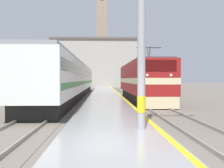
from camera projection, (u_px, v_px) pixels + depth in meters
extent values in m
plane|color=#70665B|center=(105.00, 94.00, 37.48)|extent=(200.00, 200.00, 0.00)
cube|color=#999999|center=(105.00, 95.00, 32.49)|extent=(3.65, 140.00, 0.26)
cube|color=yellow|center=(118.00, 94.00, 32.55)|extent=(0.20, 140.00, 0.00)
cube|color=#70665B|center=(132.00, 96.00, 32.62)|extent=(2.83, 140.00, 0.02)
cube|color=gray|center=(127.00, 95.00, 32.59)|extent=(0.07, 140.00, 0.14)
cube|color=gray|center=(138.00, 95.00, 32.65)|extent=(0.07, 140.00, 0.14)
cube|color=#70665B|center=(75.00, 96.00, 32.35)|extent=(2.83, 140.00, 0.02)
cube|color=gray|center=(69.00, 95.00, 32.32)|extent=(0.07, 140.00, 0.14)
cube|color=gray|center=(81.00, 95.00, 32.37)|extent=(0.07, 140.00, 0.14)
cube|color=black|center=(141.00, 96.00, 25.14)|extent=(2.47, 14.35, 0.90)
cube|color=maroon|center=(141.00, 78.00, 25.10)|extent=(2.90, 15.60, 2.60)
cube|color=beige|center=(141.00, 81.00, 25.11)|extent=(2.92, 15.62, 0.44)
cube|color=beige|center=(159.00, 103.00, 17.50)|extent=(2.75, 0.30, 0.81)
cube|color=black|center=(159.00, 66.00, 17.36)|extent=(2.32, 0.12, 0.80)
sphere|color=white|center=(147.00, 75.00, 17.30)|extent=(0.20, 0.20, 0.20)
sphere|color=white|center=(171.00, 75.00, 17.36)|extent=(0.20, 0.20, 0.20)
cube|color=#4C4C51|center=(141.00, 64.00, 25.08)|extent=(2.61, 14.82, 0.12)
cylinder|color=#333333|center=(150.00, 53.00, 20.82)|extent=(0.06, 0.63, 1.03)
cylinder|color=#333333|center=(148.00, 54.00, 21.52)|extent=(0.06, 0.63, 1.03)
cube|color=#262626|center=(149.00, 48.00, 21.16)|extent=(2.03, 0.08, 0.06)
cube|color=black|center=(73.00, 93.00, 30.17)|extent=(2.46, 35.72, 0.90)
cube|color=silver|center=(73.00, 78.00, 30.13)|extent=(2.90, 37.21, 2.73)
cube|color=black|center=(73.00, 73.00, 30.12)|extent=(2.92, 36.46, 0.64)
cube|color=#338442|center=(73.00, 82.00, 30.14)|extent=(2.92, 36.46, 0.36)
cube|color=gray|center=(73.00, 65.00, 30.11)|extent=(2.67, 37.21, 0.20)
cylinder|color=#9E9EA3|center=(141.00, 17.00, 9.50)|extent=(0.29, 0.29, 8.17)
cylinder|color=yellow|center=(141.00, 104.00, 9.56)|extent=(0.31, 0.31, 0.60)
cube|color=gray|center=(102.00, 38.00, 75.39)|extent=(3.06, 3.06, 27.64)
cube|color=#A8A399|center=(98.00, 65.00, 68.28)|extent=(22.62, 9.64, 11.75)
cube|color=#564C47|center=(98.00, 41.00, 68.16)|extent=(23.22, 10.24, 0.50)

